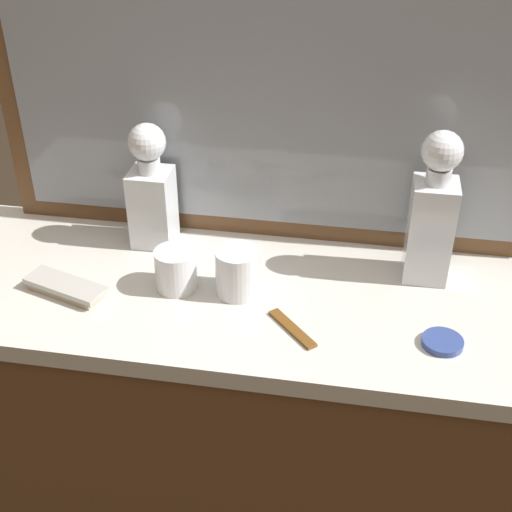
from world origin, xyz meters
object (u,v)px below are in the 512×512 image
(porcelain_dish, at_px, (442,342))
(crystal_decanter_front, at_px, (431,222))
(silver_brush_front, at_px, (66,288))
(crystal_decanter_rear, at_px, (152,197))
(crystal_tumbler_left, at_px, (176,271))
(crystal_tumbler_rear, at_px, (237,274))
(tortoiseshell_comb, at_px, (292,329))

(porcelain_dish, bearing_deg, crystal_decanter_front, 97.33)
(crystal_decanter_front, bearing_deg, silver_brush_front, -165.25)
(crystal_decanter_rear, distance_m, crystal_tumbler_left, 0.19)
(crystal_decanter_rear, bearing_deg, crystal_tumbler_rear, -35.96)
(crystal_decanter_front, bearing_deg, crystal_decanter_rear, 176.68)
(crystal_decanter_rear, bearing_deg, crystal_decanter_front, -3.32)
(crystal_decanter_rear, height_order, porcelain_dish, crystal_decanter_rear)
(porcelain_dish, bearing_deg, crystal_decanter_rear, 157.50)
(crystal_tumbler_rear, relative_size, silver_brush_front, 0.54)
(crystal_tumbler_left, relative_size, porcelain_dish, 1.15)
(crystal_decanter_rear, bearing_deg, crystal_tumbler_left, -60.06)
(crystal_decanter_front, relative_size, tortoiseshell_comb, 2.96)
(crystal_decanter_front, xyz_separation_m, silver_brush_front, (-0.67, -0.18, -0.11))
(silver_brush_front, bearing_deg, crystal_tumbler_rear, 10.40)
(crystal_decanter_front, relative_size, silver_brush_front, 1.77)
(crystal_decanter_rear, distance_m, porcelain_dish, 0.64)
(crystal_decanter_rear, height_order, silver_brush_front, crystal_decanter_rear)
(silver_brush_front, bearing_deg, porcelain_dish, -2.70)
(porcelain_dish, bearing_deg, silver_brush_front, 177.30)
(silver_brush_front, bearing_deg, crystal_decanter_rear, 61.33)
(tortoiseshell_comb, bearing_deg, crystal_tumbler_left, 158.72)
(crystal_decanter_rear, xyz_separation_m, tortoiseshell_comb, (0.32, -0.25, -0.10))
(porcelain_dish, bearing_deg, crystal_tumbler_left, 169.95)
(crystal_decanter_front, distance_m, tortoiseshell_comb, 0.34)
(crystal_tumbler_rear, height_order, tortoiseshell_comb, crystal_tumbler_rear)
(crystal_decanter_front, distance_m, silver_brush_front, 0.70)
(crystal_decanter_front, xyz_separation_m, crystal_tumbler_rear, (-0.35, -0.12, -0.08))
(crystal_decanter_rear, relative_size, silver_brush_front, 1.55)
(crystal_decanter_front, height_order, silver_brush_front, crystal_decanter_front)
(crystal_tumbler_left, bearing_deg, porcelain_dish, -10.05)
(crystal_decanter_front, bearing_deg, crystal_tumbler_rear, -161.41)
(crystal_decanter_rear, xyz_separation_m, porcelain_dish, (0.58, -0.24, -0.10))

